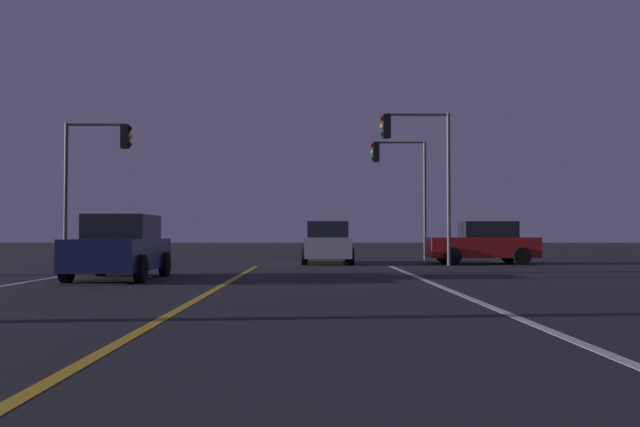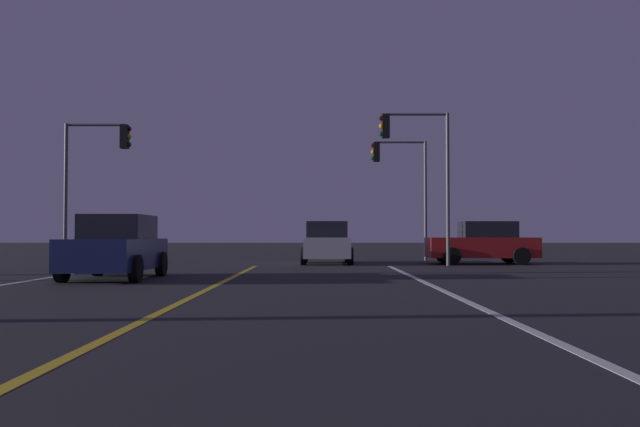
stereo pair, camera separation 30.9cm
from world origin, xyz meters
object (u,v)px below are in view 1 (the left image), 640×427
object	(u,v)px
traffic_light_near_right	(417,153)
car_oncoming	(120,248)
car_crossing_side	(483,243)
traffic_light_far_right	(399,172)
traffic_light_near_left	(97,160)
car_ahead_far	(327,243)

from	to	relation	value
traffic_light_near_right	car_oncoming	bearing A→B (deg)	40.47
car_oncoming	traffic_light_near_right	world-z (taller)	traffic_light_near_right
car_oncoming	traffic_light_near_right	bearing A→B (deg)	130.47
car_oncoming	traffic_light_near_right	size ratio (longest dim) A/B	0.74
car_crossing_side	car_oncoming	distance (m)	15.11
car_oncoming	traffic_light_far_right	bearing A→B (deg)	145.52
traffic_light_near_right	traffic_light_far_right	bearing A→B (deg)	-90.24
traffic_light_near_right	traffic_light_far_right	distance (m)	5.50
traffic_light_far_right	car_oncoming	bearing A→B (deg)	55.52
car_crossing_side	traffic_light_near_left	xyz separation A→B (m)	(-15.02, -1.52, 3.16)
car_oncoming	traffic_light_far_right	distance (m)	16.38
car_crossing_side	car_oncoming	world-z (taller)	same
car_ahead_far	car_oncoming	bearing A→B (deg)	149.27
traffic_light_near_right	traffic_light_near_left	size ratio (longest dim) A/B	1.08
car_crossing_side	traffic_light_near_right	bearing A→B (deg)	27.95
car_crossing_side	traffic_light_far_right	xyz separation A→B (m)	(-2.85, 3.98, 3.22)
car_oncoming	traffic_light_near_left	world-z (taller)	traffic_light_near_left
car_ahead_far	traffic_light_far_right	bearing A→B (deg)	-42.79
traffic_light_near_left	car_ahead_far	bearing A→B (deg)	11.69
car_ahead_far	traffic_light_near_left	distance (m)	9.49
car_ahead_far	traffic_light_near_right	world-z (taller)	traffic_light_near_right
traffic_light_near_right	traffic_light_far_right	size ratio (longest dim) A/B	1.06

